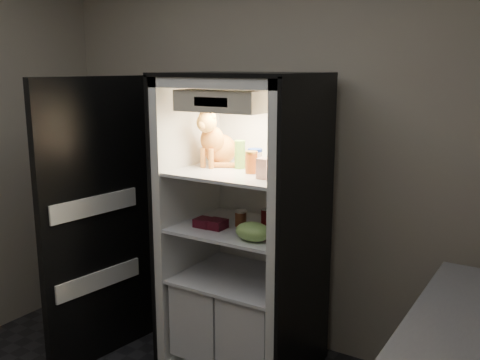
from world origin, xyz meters
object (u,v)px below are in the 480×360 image
(soda_can_c, at_px, (272,223))
(berry_box_left, at_px, (204,222))
(berry_box_right, at_px, (216,224))
(mayo_tub, at_px, (255,159))
(soda_can_a, at_px, (266,218))
(refrigerator, at_px, (245,246))
(pepper_jar, at_px, (294,155))
(cream_carton, at_px, (264,168))
(tabby_cat, at_px, (216,144))
(salsa_jar, at_px, (251,162))
(condiment_jar, at_px, (241,218))
(soda_can_b, at_px, (272,221))
(grape_bag, at_px, (253,232))
(parmesan_shaker, at_px, (240,154))

(soda_can_c, height_order, berry_box_left, soda_can_c)
(soda_can_c, relative_size, berry_box_right, 1.23)
(mayo_tub, distance_m, soda_can_a, 0.37)
(soda_can_c, height_order, berry_box_right, soda_can_c)
(refrigerator, relative_size, pepper_jar, 8.91)
(soda_can_a, relative_size, berry_box_right, 1.01)
(cream_carton, height_order, berry_box_right, cream_carton)
(tabby_cat, relative_size, salsa_jar, 2.88)
(mayo_tub, bearing_deg, berry_box_left, -135.96)
(soda_can_c, relative_size, berry_box_left, 1.29)
(berry_box_left, height_order, berry_box_right, berry_box_right)
(berry_box_left, bearing_deg, berry_box_right, 5.47)
(mayo_tub, xyz_separation_m, pepper_jar, (0.26, 0.02, 0.04))
(salsa_jar, distance_m, condiment_jar, 0.38)
(condiment_jar, bearing_deg, tabby_cat, 163.44)
(mayo_tub, relative_size, berry_box_left, 1.19)
(refrigerator, xyz_separation_m, soda_can_b, (0.22, -0.05, 0.22))
(refrigerator, distance_m, tabby_cat, 0.68)
(soda_can_a, relative_size, grape_bag, 0.52)
(berry_box_right, bearing_deg, salsa_jar, 24.73)
(tabby_cat, height_order, berry_box_left, tabby_cat)
(tabby_cat, xyz_separation_m, soda_can_a, (0.36, 0.00, -0.43))
(refrigerator, relative_size, berry_box_left, 17.79)
(soda_can_b, xyz_separation_m, berry_box_right, (-0.32, -0.13, -0.04))
(parmesan_shaker, height_order, salsa_jar, parmesan_shaker)
(salsa_jar, bearing_deg, soda_can_a, 66.51)
(soda_can_b, height_order, berry_box_left, soda_can_b)
(refrigerator, bearing_deg, salsa_jar, -42.12)
(parmesan_shaker, relative_size, berry_box_left, 1.64)
(salsa_jar, relative_size, berry_box_left, 1.24)
(soda_can_a, distance_m, berry_box_left, 0.38)
(parmesan_shaker, distance_m, soda_can_b, 0.46)
(tabby_cat, bearing_deg, condiment_jar, -17.99)
(berry_box_right, bearing_deg, soda_can_c, 12.03)
(grape_bag, bearing_deg, cream_carton, 73.23)
(mayo_tub, relative_size, salsa_jar, 0.96)
(cream_carton, height_order, soda_can_a, cream_carton)
(mayo_tub, xyz_separation_m, berry_box_right, (-0.15, -0.21, -0.39))
(berry_box_right, bearing_deg, soda_can_a, 38.79)
(condiment_jar, xyz_separation_m, berry_box_left, (-0.18, -0.13, -0.02))
(grape_bag, height_order, berry_box_left, grape_bag)
(tabby_cat, relative_size, cream_carton, 3.29)
(tabby_cat, height_order, cream_carton, tabby_cat)
(mayo_tub, relative_size, berry_box_right, 1.14)
(parmesan_shaker, distance_m, pepper_jar, 0.35)
(berry_box_left, bearing_deg, soda_can_b, 18.45)
(tabby_cat, xyz_separation_m, cream_carton, (0.46, -0.19, -0.08))
(soda_can_c, bearing_deg, soda_can_a, 132.72)
(pepper_jar, bearing_deg, condiment_jar, -159.07)
(parmesan_shaker, distance_m, soda_can_a, 0.42)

